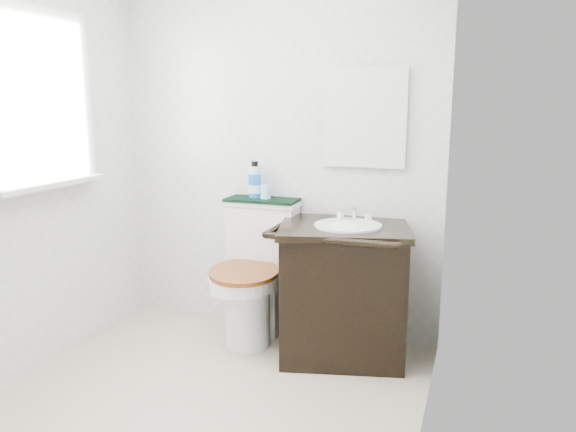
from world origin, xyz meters
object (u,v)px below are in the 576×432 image
Objects in this scene: trash_bin at (303,314)px; vanity at (343,287)px; mouthwash_bottle at (255,181)px; cup at (266,192)px; toilet at (256,280)px.

vanity is at bearing -31.45° from trash_bin.
mouthwash_bottle is at bearing 162.07° from vanity.
trash_bin is at bearing -0.16° from cup.
vanity is at bearing -5.58° from toilet.
cup reaches higher than toilet.
cup is (0.02, 0.14, 0.57)m from toilet.
toilet is 0.98× the size of vanity.
mouthwash_bottle is (-0.67, 0.22, 0.59)m from vanity.
trash_bin is (0.28, 0.14, -0.25)m from toilet.
trash_bin is at bearing 25.81° from toilet.
trash_bin is (-0.32, 0.20, -0.29)m from vanity.
trash_bin is 1.18× the size of mouthwash_bottle.
toilet is at bearing -98.40° from cup.
mouthwash_bottle is (-0.35, 0.02, 0.88)m from trash_bin.
toilet is 0.61m from vanity.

